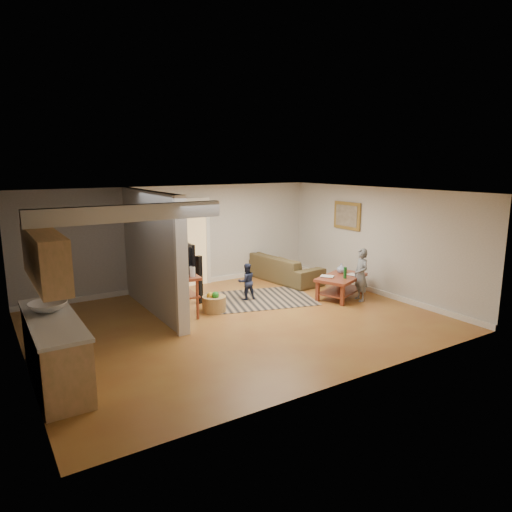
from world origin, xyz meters
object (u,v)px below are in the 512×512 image
(tv_console, at_px, (180,276))
(speaker_left, at_px, (175,293))
(toy_basket, at_px, (214,303))
(coffee_table, at_px, (341,280))
(speaker_right, at_px, (199,280))
(sofa, at_px, (283,280))
(toddler, at_px, (247,299))
(child, at_px, (360,300))

(tv_console, xyz_separation_m, speaker_left, (-0.26, -0.37, -0.23))
(toy_basket, bearing_deg, coffee_table, -11.94)
(coffee_table, height_order, tv_console, tv_console)
(speaker_right, bearing_deg, sofa, -5.86)
(toy_basket, relative_size, toddler, 0.59)
(coffee_table, bearing_deg, speaker_right, 156.06)
(speaker_right, distance_m, toy_basket, 0.77)
(sofa, bearing_deg, toddler, 113.80)
(tv_console, bearing_deg, child, -15.95)
(tv_console, xyz_separation_m, child, (3.74, -1.38, -0.78))
(toddler, bearing_deg, coffee_table, 163.25)
(tv_console, distance_m, speaker_left, 0.51)
(tv_console, bearing_deg, toddler, 5.62)
(toy_basket, bearing_deg, sofa, 26.58)
(speaker_right, bearing_deg, toddler, -37.29)
(speaker_right, bearing_deg, speaker_left, -159.83)
(coffee_table, distance_m, speaker_right, 3.23)
(tv_console, distance_m, child, 4.06)
(coffee_table, height_order, toddler, coffee_table)
(speaker_left, relative_size, toy_basket, 2.21)
(coffee_table, bearing_deg, speaker_left, 171.29)
(speaker_left, distance_m, toddler, 2.00)
(speaker_left, distance_m, child, 4.16)
(coffee_table, relative_size, speaker_right, 1.39)
(coffee_table, xyz_separation_m, tv_console, (-3.55, 0.96, 0.38))
(speaker_right, distance_m, toddler, 1.19)
(coffee_table, relative_size, child, 1.25)
(speaker_right, relative_size, child, 0.90)
(tv_console, bearing_deg, speaker_right, 34.88)
(speaker_left, bearing_deg, speaker_right, 22.02)
(tv_console, height_order, speaker_right, tv_console)
(sofa, xyz_separation_m, speaker_left, (-3.60, -1.40, 0.55))
(tv_console, height_order, child, tv_console)
(sofa, xyz_separation_m, tv_console, (-3.34, -1.03, 0.78))
(speaker_left, xyz_separation_m, child, (4.00, -1.01, -0.55))
(toy_basket, bearing_deg, speaker_left, -177.48)
(speaker_left, xyz_separation_m, toy_basket, (0.87, 0.04, -0.36))
(sofa, height_order, toy_basket, toy_basket)
(sofa, height_order, child, child)
(speaker_right, relative_size, toy_basket, 2.15)
(sofa, bearing_deg, toy_basket, 110.31)
(speaker_right, bearing_deg, child, -48.82)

